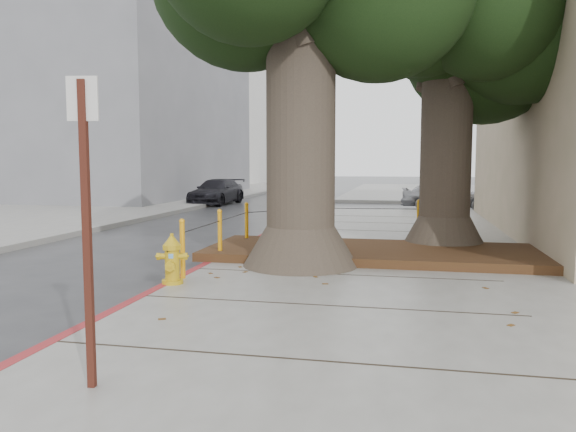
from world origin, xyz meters
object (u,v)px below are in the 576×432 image
at_px(signpost, 86,215).
at_px(car_silver, 446,194).
at_px(car_dark, 217,192).
at_px(fire_hydrant, 172,259).

distance_m(signpost, car_silver, 20.53).
height_order(car_silver, car_dark, car_silver).
bearing_deg(signpost, fire_hydrant, 94.43).
relative_size(fire_hydrant, car_silver, 0.21).
bearing_deg(car_dark, car_silver, -1.33).
relative_size(signpost, car_dark, 0.62).
relative_size(signpost, car_silver, 0.67).
xyz_separation_m(fire_hydrant, car_dark, (-5.31, 17.25, 0.06)).
distance_m(fire_hydrant, car_dark, 18.04).
bearing_deg(fire_hydrant, signpost, -90.63).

